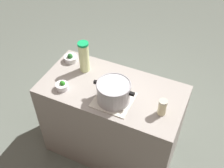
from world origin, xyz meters
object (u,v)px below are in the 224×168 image
lemonade_pitcher (84,57)px  broccoli_bowl_center (62,86)px  cooking_pot (114,92)px  mason_jar (162,107)px  broccoli_bowl_front (71,58)px

lemonade_pitcher → broccoli_bowl_center: size_ratio=2.73×
cooking_pot → mason_jar: (-0.39, -0.03, -0.03)m
lemonade_pitcher → broccoli_bowl_center: 0.32m
mason_jar → broccoli_bowl_front: 0.99m
broccoli_bowl_front → broccoli_bowl_center: 0.37m
cooking_pot → broccoli_bowl_front: bearing=-27.0°
lemonade_pitcher → mason_jar: bearing=165.1°
broccoli_bowl_center → cooking_pot: bearing=-172.7°
cooking_pot → lemonade_pitcher: 0.46m
lemonade_pitcher → broccoli_bowl_front: 0.22m
lemonade_pitcher → broccoli_bowl_front: (0.18, -0.06, -0.11)m
cooking_pot → broccoli_bowl_front: cooking_pot is taller
mason_jar → lemonade_pitcher: bearing=-14.9°
cooking_pot → broccoli_bowl_center: (0.44, 0.06, -0.06)m
broccoli_bowl_front → lemonade_pitcher: bearing=162.9°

